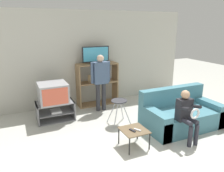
{
  "coord_description": "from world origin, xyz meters",
  "views": [
    {
      "loc": [
        -1.82,
        -2.31,
        2.22
      ],
      "look_at": [
        0.13,
        1.93,
        0.9
      ],
      "focal_mm": 35.0,
      "sensor_mm": 36.0,
      "label": 1
    }
  ],
  "objects": [
    {
      "name": "person_seated_child",
      "position": [
        1.11,
        0.62,
        0.59
      ],
      "size": [
        0.33,
        0.43,
        1.02
      ],
      "color": "#2D2D38",
      "rests_on": "ground_plane"
    },
    {
      "name": "snack_table",
      "position": [
        0.08,
        0.84,
        0.31
      ],
      "size": [
        0.47,
        0.47,
        0.35
      ],
      "color": "brown",
      "rests_on": "ground_plane"
    },
    {
      "name": "couch",
      "position": [
        1.46,
        1.16,
        0.28
      ],
      "size": [
        1.7,
        0.93,
        0.83
      ],
      "color": "teal",
      "rests_on": "ground_plane"
    },
    {
      "name": "television_main",
      "position": [
        -1.04,
        2.7,
        0.68
      ],
      "size": [
        0.65,
        0.67,
        0.46
      ],
      "color": "#9E9EA3",
      "rests_on": "tv_stand"
    },
    {
      "name": "media_shelf",
      "position": [
        0.29,
        3.27,
        0.61
      ],
      "size": [
        1.14,
        0.4,
        1.19
      ],
      "color": "#9E7A51",
      "rests_on": "ground_plane"
    },
    {
      "name": "remote_control_white",
      "position": [
        0.12,
        0.79,
        0.36
      ],
      "size": [
        0.1,
        0.14,
        0.02
      ],
      "primitive_type": "cube",
      "rotation": [
        0.0,
        0.0,
        0.48
      ],
      "color": "silver",
      "rests_on": "snack_table"
    },
    {
      "name": "wall_back",
      "position": [
        0.0,
        3.54,
        1.3
      ],
      "size": [
        6.4,
        0.06,
        2.6
      ],
      "color": "beige",
      "rests_on": "ground_plane"
    },
    {
      "name": "television_flat",
      "position": [
        0.26,
        3.26,
        1.41
      ],
      "size": [
        0.76,
        0.2,
        0.47
      ],
      "color": "black",
      "rests_on": "media_shelf"
    },
    {
      "name": "person_standing_adult",
      "position": [
        0.2,
        2.78,
        0.89
      ],
      "size": [
        0.53,
        0.2,
        1.49
      ],
      "color": "#2D2D33",
      "rests_on": "ground_plane"
    },
    {
      "name": "tv_stand",
      "position": [
        -1.02,
        2.69,
        0.22
      ],
      "size": [
        0.86,
        0.55,
        0.45
      ],
      "color": "slate",
      "rests_on": "ground_plane"
    },
    {
      "name": "folding_stool",
      "position": [
        0.26,
        1.83,
        0.48
      ],
      "size": [
        0.46,
        0.41,
        0.58
      ],
      "color": "#B7B7BC",
      "rests_on": "ground_plane"
    },
    {
      "name": "remote_control_black",
      "position": [
        0.03,
        0.81,
        0.36
      ],
      "size": [
        0.07,
        0.15,
        0.02
      ],
      "primitive_type": "cube",
      "rotation": [
        0.0,
        0.0,
        0.25
      ],
      "color": "#232328",
      "rests_on": "snack_table"
    }
  ]
}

